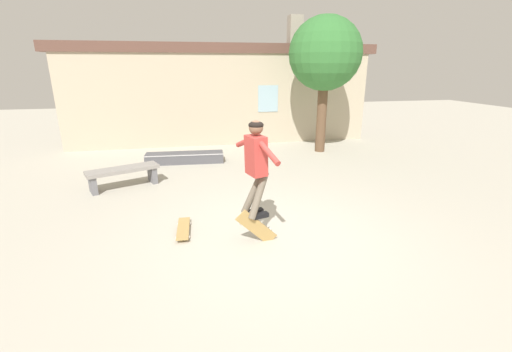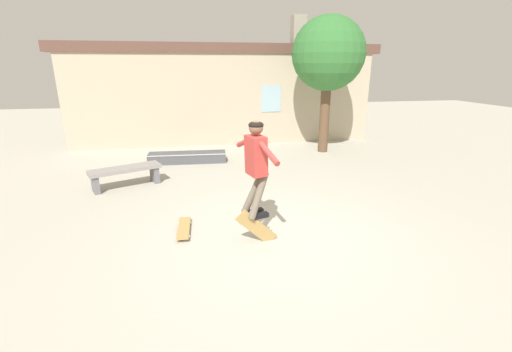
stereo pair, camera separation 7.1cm
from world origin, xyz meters
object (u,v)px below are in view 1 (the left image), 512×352
at_px(park_bench, 123,173).
at_px(skater, 256,161).
at_px(tree_right, 325,55).
at_px(skateboard_flipping, 257,228).
at_px(skateboard_resting, 183,228).
at_px(skate_ledge, 185,158).

xyz_separation_m(park_bench, skater, (2.45, -3.06, 0.98)).
relative_size(tree_right, skateboard_flipping, 5.88).
bearing_deg(skateboard_resting, skate_ledge, -178.02).
relative_size(park_bench, skateboard_flipping, 2.30).
relative_size(skateboard_flipping, skateboard_resting, 0.84).
xyz_separation_m(skater, skateboard_resting, (-1.14, 0.52, -1.25)).
bearing_deg(tree_right, skateboard_resting, -131.58).
relative_size(skate_ledge, skateboard_resting, 2.66).
bearing_deg(skateboard_flipping, skateboard_resting, 138.09).
relative_size(tree_right, skater, 2.75).
xyz_separation_m(tree_right, skater, (-3.25, -5.46, -1.65)).
height_order(skate_ledge, skateboard_resting, skate_ledge).
bearing_deg(park_bench, tree_right, 0.04).
height_order(tree_right, skateboard_resting, tree_right).
xyz_separation_m(skate_ledge, skater, (1.07, -4.93, 1.17)).
xyz_separation_m(park_bench, skate_ledge, (1.37, 1.87, -0.19)).
bearing_deg(skateboard_flipping, skate_ledge, 88.56).
relative_size(skate_ledge, skater, 1.48).
bearing_deg(skate_ledge, skateboard_flipping, -74.84).
height_order(skateboard_flipping, skateboard_resting, skateboard_flipping).
distance_m(skater, skateboard_flipping, 1.05).
height_order(skate_ledge, skateboard_flipping, skateboard_flipping).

